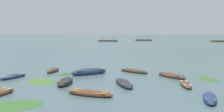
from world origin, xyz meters
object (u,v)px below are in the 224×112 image
Objects in this scene: rowboat_1 at (124,83)px; rowboat_2 at (89,72)px; rowboat_3 at (172,76)px; ferry_0 at (108,41)px; rowboat_10 at (53,70)px; ferry_1 at (219,41)px; ferry_2 at (144,40)px; rowboat_7 at (134,71)px; rowboat_8 at (210,98)px; rowboat_6 at (65,82)px; rowboat_13 at (186,84)px; rowboat_4 at (90,93)px; rowboat_0 at (13,77)px.

rowboat_2 reaches higher than rowboat_1.
ferry_0 is (0.48, 110.04, 0.28)m from rowboat_3.
ferry_1 reaches higher than rowboat_10.
ferry_0 is at bearing 82.89° from rowboat_10.
ferry_2 is at bearing 79.35° from rowboat_3.
rowboat_10 is at bearing 173.03° from rowboat_7.
ferry_0 reaches higher than rowboat_1.
rowboat_7 is 0.42× the size of ferry_1.
ferry_0 is at bearing 89.67° from rowboat_8.
rowboat_10 is 106.26m from ferry_0.
rowboat_6 reaches higher than rowboat_13.
rowboat_10 is 122.05m from ferry_2.
rowboat_0 is at bearing 135.62° from rowboat_4.
rowboat_7 is (7.18, 5.97, -0.06)m from rowboat_6.
rowboat_7 is (4.97, 10.17, -0.01)m from rowboat_4.
rowboat_3 is at bearing -120.46° from ferry_1.
rowboat_2 is 8.82m from rowboat_3.
rowboat_3 is 1.19× the size of rowboat_13.
rowboat_4 is at bearing -140.93° from rowboat_3.
ferry_0 reaches higher than rowboat_7.
ferry_0 is at bearing 87.96° from rowboat_7.
rowboat_1 is 1.29× the size of rowboat_10.
rowboat_1 is 1.20× the size of rowboat_6.
rowboat_3 is 1.06× the size of rowboat_6.
rowboat_6 is at bearing -166.49° from rowboat_3.
rowboat_7 reaches higher than rowboat_13.
rowboat_1 is 1.15× the size of rowboat_4.
rowboat_13 is 118.39m from ferry_1.
rowboat_6 reaches higher than rowboat_8.
rowboat_4 is at bearing -62.25° from rowboat_6.
rowboat_8 is 122.26m from ferry_1.
rowboat_1 is 5.19m from rowboat_6.
rowboat_8 is 1.12× the size of rowboat_13.
rowboat_13 is (-0.14, -4.19, -0.03)m from rowboat_3.
rowboat_1 is 0.39× the size of ferry_0.
rowboat_3 is at bearing 39.07° from rowboat_4.
rowboat_1 is at bearing -8.27° from rowboat_6.
rowboat_8 is (10.28, -6.06, -0.06)m from rowboat_6.
rowboat_4 is 1.05× the size of rowboat_8.
rowboat_3 reaches higher than rowboat_4.
ferry_0 is 58.73m from ferry_1.
rowboat_2 is 9.31m from rowboat_4.
rowboat_4 is at bearing -116.04° from rowboat_7.
ferry_0 is at bearing 81.41° from rowboat_0.
rowboat_13 is (5.21, -0.93, -0.02)m from rowboat_1.
rowboat_3 reaches higher than rowboat_10.
rowboat_6 is 1.01× the size of rowboat_8.
rowboat_3 is at bearing -17.05° from rowboat_2.
rowboat_6 is (5.53, -3.37, 0.06)m from rowboat_0.
rowboat_6 is 128.29m from ferry_2.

